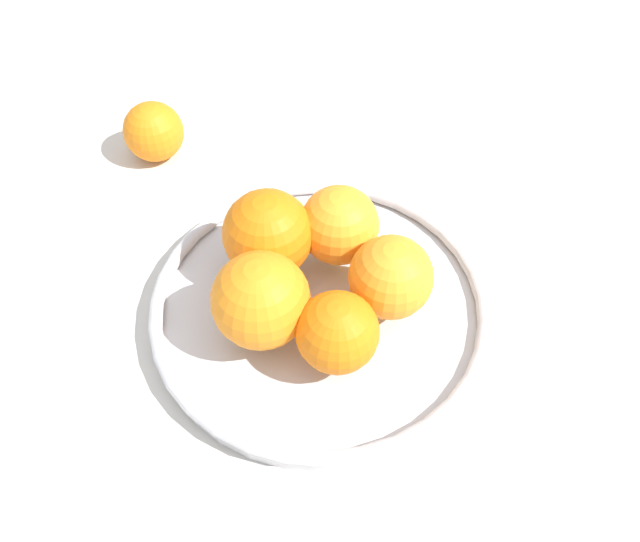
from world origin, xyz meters
The scene contains 4 objects.
ground_plane centered at (0.00, 0.00, 0.00)m, with size 4.00×4.00×0.00m, color beige.
fruit_bowl centered at (0.00, 0.00, 0.01)m, with size 0.30×0.30×0.03m.
orange_pile centered at (0.01, 0.00, 0.06)m, with size 0.18×0.18×0.08m.
stray_orange centered at (0.18, -0.22, 0.03)m, with size 0.07×0.07×0.07m, color orange.
Camera 1 is at (0.01, 0.33, 0.47)m, focal length 35.00 mm.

